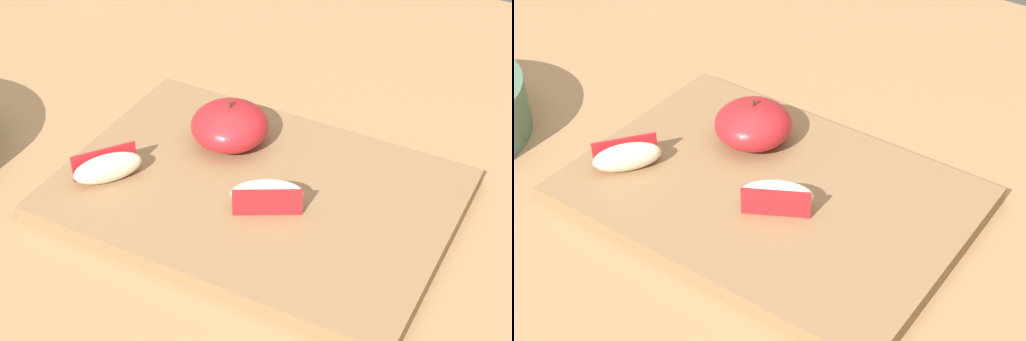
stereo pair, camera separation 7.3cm
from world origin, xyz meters
TOP-DOWN VIEW (x-y plane):
  - dining_table at (0.00, 0.00)m, footprint 1.39×0.92m
  - cutting_board at (-0.08, -0.06)m, footprint 0.35×0.25m
  - apple_half_skin_up at (-0.13, -0.01)m, footprint 0.08×0.08m
  - apple_wedge_left at (-0.20, -0.11)m, footprint 0.06×0.06m
  - apple_wedge_middle at (-0.06, -0.08)m, footprint 0.07×0.05m

SIDE VIEW (x-z plane):
  - dining_table at x=0.00m, z-range 0.28..1.04m
  - cutting_board at x=-0.08m, z-range 0.75..0.77m
  - apple_wedge_left at x=-0.20m, z-range 0.77..0.80m
  - apple_wedge_middle at x=-0.06m, z-range 0.77..0.80m
  - apple_half_skin_up at x=-0.13m, z-range 0.77..0.82m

